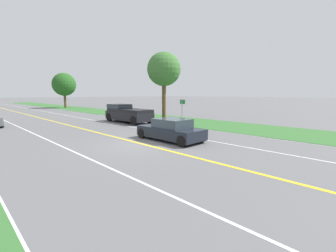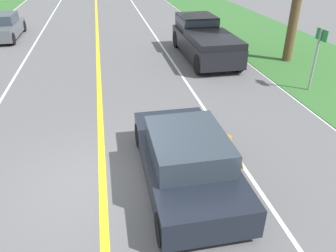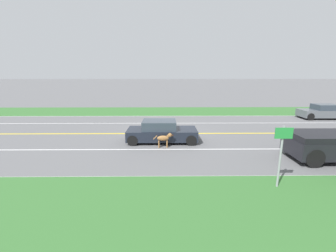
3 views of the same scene
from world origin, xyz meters
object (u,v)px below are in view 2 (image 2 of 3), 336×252
(ego_car, at_px, (186,159))
(oncoming_car, at_px, (2,27))
(dog, at_px, (232,151))
(street_sign, at_px, (317,52))
(pickup_truck, at_px, (204,38))

(ego_car, xyz_separation_m, oncoming_car, (-7.39, 15.37, 0.02))
(dog, relative_size, street_sign, 0.50)
(dog, distance_m, oncoming_car, 17.43)
(dog, distance_m, pickup_truck, 9.48)
(pickup_truck, height_order, oncoming_car, pickup_truck)
(dog, relative_size, oncoming_car, 0.28)
(pickup_truck, bearing_deg, dog, -102.46)
(dog, distance_m, street_sign, 6.49)
(oncoming_car, xyz_separation_m, street_sign, (13.39, -10.92, 0.85))
(ego_car, distance_m, dog, 1.21)
(ego_car, relative_size, dog, 3.63)
(dog, bearing_deg, pickup_truck, 75.04)
(oncoming_car, bearing_deg, pickup_truck, 150.90)
(pickup_truck, bearing_deg, street_sign, -61.10)
(ego_car, relative_size, oncoming_car, 1.01)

